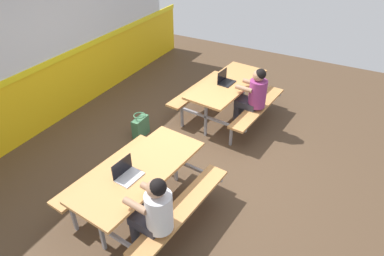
{
  "coord_description": "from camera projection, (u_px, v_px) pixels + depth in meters",
  "views": [
    {
      "loc": [
        -3.84,
        -2.25,
        3.52
      ],
      "look_at": [
        0.0,
        -0.18,
        0.55
      ],
      "focal_mm": 31.75,
      "sensor_mm": 36.0,
      "label": 1
    }
  ],
  "objects": [
    {
      "name": "student_nearer",
      "position": [
        154.0,
        211.0,
        3.67
      ],
      "size": [
        0.39,
        0.54,
        1.21
      ],
      "color": "#2D2D38",
      "rests_on": "ground"
    },
    {
      "name": "picnic_table_right",
      "position": [
        227.0,
        91.0,
        6.24
      ],
      "size": [
        1.88,
        1.72,
        0.74
      ],
      "color": "tan",
      "rests_on": "ground"
    },
    {
      "name": "picnic_table_left",
      "position": [
        141.0,
        179.0,
        4.29
      ],
      "size": [
        1.88,
        1.72,
        0.74
      ],
      "color": "tan",
      "rests_on": "ground"
    },
    {
      "name": "student_further",
      "position": [
        253.0,
        95.0,
        5.85
      ],
      "size": [
        0.39,
        0.54,
        1.21
      ],
      "color": "#2D2D38",
      "rests_on": "ground"
    },
    {
      "name": "tote_bag_bright",
      "position": [
        141.0,
        126.0,
        5.95
      ],
      "size": [
        0.34,
        0.21,
        0.43
      ],
      "color": "#3F724C",
      "rests_on": "ground"
    },
    {
      "name": "accent_backdrop",
      "position": [
        53.0,
        53.0,
        5.98
      ],
      "size": [
        8.0,
        0.14,
        2.6
      ],
      "color": "yellow",
      "rests_on": "ground"
    },
    {
      "name": "ground_plane",
      "position": [
        183.0,
        153.0,
        5.66
      ],
      "size": [
        10.0,
        10.0,
        0.02
      ],
      "primitive_type": "cube",
      "color": "#4C3826"
    },
    {
      "name": "laptop_dark",
      "position": [
        225.0,
        80.0,
        6.12
      ],
      "size": [
        0.34,
        0.25,
        0.22
      ],
      "color": "black",
      "rests_on": "picnic_table_right"
    },
    {
      "name": "laptop_silver",
      "position": [
        127.0,
        173.0,
        4.06
      ],
      "size": [
        0.34,
        0.25,
        0.22
      ],
      "color": "silver",
      "rests_on": "picnic_table_left"
    }
  ]
}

